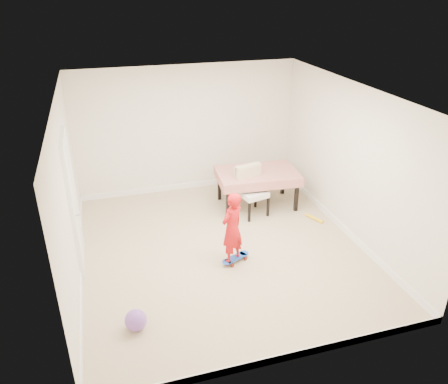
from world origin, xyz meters
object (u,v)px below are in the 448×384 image
object	(u,v)px
balloon	(136,320)
dining_chair	(253,192)
skateboard	(235,259)
child	(232,230)
dining_table	(257,188)

from	to	relation	value
balloon	dining_chair	bearing A→B (deg)	44.90
skateboard	child	distance (m)	0.56
dining_chair	balloon	size ratio (longest dim) A/B	3.39
dining_table	dining_chair	world-z (taller)	dining_chair
dining_chair	skateboard	size ratio (longest dim) A/B	1.83
dining_table	child	xyz separation A→B (m)	(-1.07, -1.75, 0.23)
dining_table	skateboard	distance (m)	2.03
dining_chair	child	distance (m)	1.65
balloon	child	bearing A→B (deg)	32.98
child	balloon	world-z (taller)	child
skateboard	dining_table	bearing A→B (deg)	35.47
dining_table	skateboard	size ratio (longest dim) A/B	2.94
skateboard	balloon	size ratio (longest dim) A/B	1.86
dining_table	dining_chair	bearing A→B (deg)	-117.43
skateboard	child	xyz separation A→B (m)	(-0.07, -0.02, 0.55)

